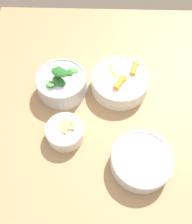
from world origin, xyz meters
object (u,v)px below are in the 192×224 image
object	(u,v)px
bowl_greens	(62,83)
bowl_cookies	(65,132)
bowl_carrots	(120,82)
bowl_beans_hotdog	(141,161)

from	to	relation	value
bowl_greens	bowl_cookies	bearing A→B (deg)	8.28
bowl_carrots	bowl_beans_hotdog	bearing A→B (deg)	11.32
bowl_carrots	bowl_greens	size ratio (longest dim) A/B	1.16
bowl_beans_hotdog	bowl_cookies	distance (m)	0.23
bowl_carrots	bowl_cookies	world-z (taller)	bowl_carrots
bowl_carrots	bowl_greens	bearing A→B (deg)	-85.25
bowl_beans_hotdog	bowl_cookies	world-z (taller)	bowl_beans_hotdog
bowl_beans_hotdog	bowl_carrots	bearing A→B (deg)	-168.68
bowl_beans_hotdog	bowl_greens	bearing A→B (deg)	-136.12
bowl_carrots	bowl_beans_hotdog	distance (m)	0.27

